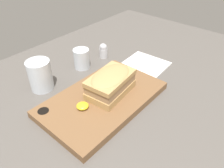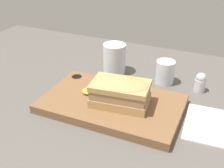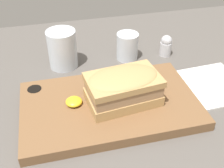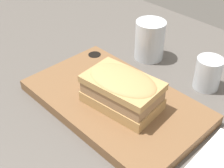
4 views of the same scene
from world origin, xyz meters
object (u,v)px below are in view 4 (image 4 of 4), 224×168
(serving_board, at_px, (114,101))
(sandwich, at_px, (122,89))
(water_glass, at_px, (150,42))
(wine_glass, at_px, (208,74))

(serving_board, distance_m, sandwich, 0.06)
(water_glass, height_order, wine_glass, water_glass)
(water_glass, bearing_deg, wine_glass, -1.15)
(serving_board, height_order, wine_glass, wine_glass)
(wine_glass, bearing_deg, sandwich, -108.70)
(wine_glass, bearing_deg, water_glass, 178.85)
(serving_board, height_order, sandwich, sandwich)
(serving_board, bearing_deg, sandwich, -13.76)
(water_glass, bearing_deg, serving_board, -68.80)
(sandwich, relative_size, water_glass, 1.58)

